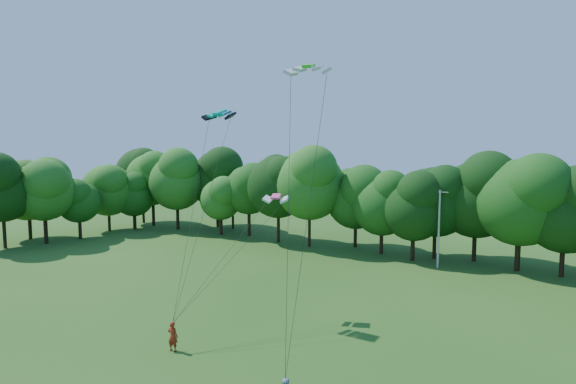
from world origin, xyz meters
The scene contains 8 objects.
utility_pole centered at (5.42, 32.71, 4.30)m, with size 1.67×0.29×8.37m.
kite_flyer_left centered at (-2.63, 3.19, 0.95)m, with size 0.70×0.46×1.91m, color maroon.
kite_teal centered at (-4.67, 9.98, 15.40)m, with size 2.61×1.29×0.51m.
kite_green centered at (6.03, 5.27, 17.00)m, with size 2.65×1.81×0.42m.
kite_pink centered at (-1.23, 12.37, 9.08)m, with size 2.15×1.64×0.38m.
tree_back_west centered at (-28.53, 38.46, 6.50)m, with size 7.16×7.16×10.41m.
tree_back_center centered at (3.88, 36.68, 8.05)m, with size 8.86×8.86×12.88m.
tree_flank_west centered at (-46.73, 16.03, 7.59)m, with size 8.36×8.36×12.16m.
Camera 1 is at (18.63, -15.17, 12.65)m, focal length 28.00 mm.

